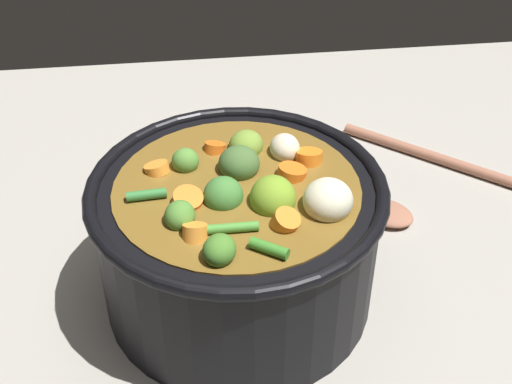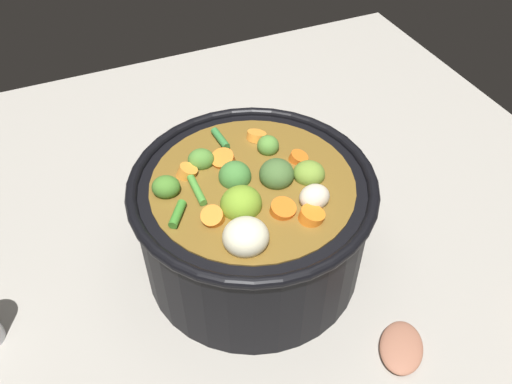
{
  "view_description": "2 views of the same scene",
  "coord_description": "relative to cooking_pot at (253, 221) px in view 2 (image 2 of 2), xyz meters",
  "views": [
    {
      "loc": [
        -0.52,
        0.05,
        0.54
      ],
      "look_at": [
        0.01,
        -0.02,
        0.12
      ],
      "focal_mm": 48.93,
      "sensor_mm": 36.0,
      "label": 1
    },
    {
      "loc": [
        -0.17,
        -0.4,
        0.55
      ],
      "look_at": [
        0.0,
        -0.01,
        0.13
      ],
      "focal_mm": 36.44,
      "sensor_mm": 36.0,
      "label": 2
    }
  ],
  "objects": [
    {
      "name": "ground_plane",
      "position": [
        0.0,
        0.0,
        -0.08
      ],
      "size": [
        1.1,
        1.1,
        0.0
      ],
      "primitive_type": "plane",
      "color": "#9E998E"
    },
    {
      "name": "cooking_pot",
      "position": [
        0.0,
        0.0,
        0.0
      ],
      "size": [
        0.29,
        0.29,
        0.17
      ],
      "color": "black",
      "rests_on": "ground_plane"
    },
    {
      "name": "wooden_spoon",
      "position": [
        0.16,
        -0.23,
        -0.07
      ],
      "size": [
        0.24,
        0.24,
        0.02
      ],
      "color": "#9F644B",
      "rests_on": "ground_plane"
    }
  ]
}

